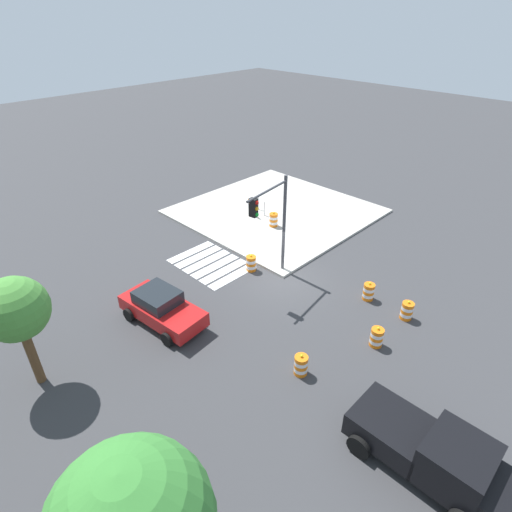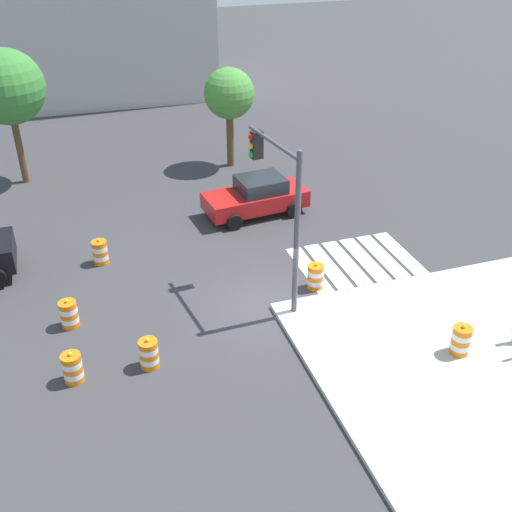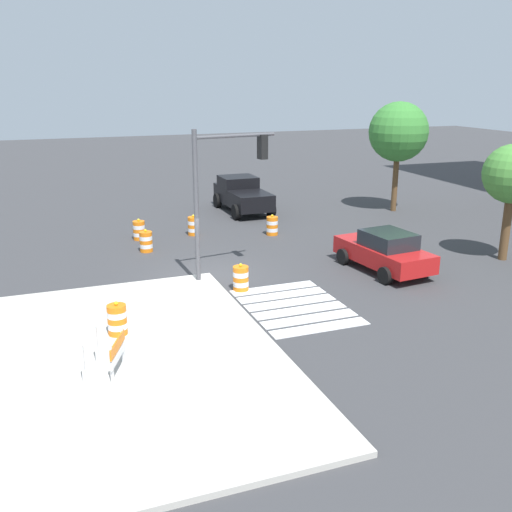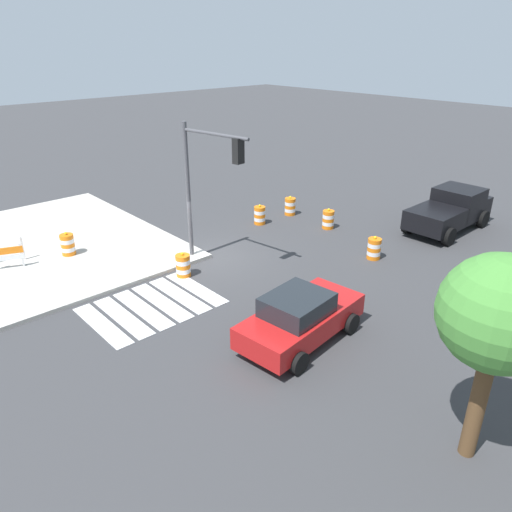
# 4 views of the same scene
# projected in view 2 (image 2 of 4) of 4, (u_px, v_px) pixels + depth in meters

# --- Properties ---
(ground_plane) EXTENTS (120.00, 120.00, 0.00)m
(ground_plane) POSITION_uv_depth(u_px,v_px,m) (270.00, 307.00, 20.27)
(ground_plane) COLOR #38383A
(crosswalk_stripes) EXTENTS (4.35, 3.20, 0.02)m
(crosswalk_stripes) POSITION_uv_depth(u_px,v_px,m) (355.00, 261.00, 22.81)
(crosswalk_stripes) COLOR silver
(crosswalk_stripes) RESTS_ON ground
(sports_car) EXTENTS (4.46, 2.47, 1.63)m
(sports_car) POSITION_uv_depth(u_px,v_px,m) (257.00, 196.00, 25.76)
(sports_car) COLOR red
(sports_car) RESTS_ON ground
(traffic_barrel_near_corner) EXTENTS (0.56, 0.56, 1.02)m
(traffic_barrel_near_corner) POSITION_uv_depth(u_px,v_px,m) (100.00, 252.00, 22.48)
(traffic_barrel_near_corner) COLOR orange
(traffic_barrel_near_corner) RESTS_ON ground
(traffic_barrel_crosswalk_end) EXTENTS (0.56, 0.56, 1.02)m
(traffic_barrel_crosswalk_end) POSITION_uv_depth(u_px,v_px,m) (149.00, 354.00, 17.54)
(traffic_barrel_crosswalk_end) COLOR orange
(traffic_barrel_crosswalk_end) RESTS_ON ground
(traffic_barrel_median_near) EXTENTS (0.56, 0.56, 1.02)m
(traffic_barrel_median_near) POSITION_uv_depth(u_px,v_px,m) (315.00, 277.00, 21.05)
(traffic_barrel_median_near) COLOR orange
(traffic_barrel_median_near) RESTS_ON ground
(traffic_barrel_median_far) EXTENTS (0.56, 0.56, 1.02)m
(traffic_barrel_median_far) POSITION_uv_depth(u_px,v_px,m) (69.00, 314.00, 19.18)
(traffic_barrel_median_far) COLOR orange
(traffic_barrel_median_far) RESTS_ON ground
(traffic_barrel_far_curb) EXTENTS (0.56, 0.56, 1.02)m
(traffic_barrel_far_curb) POSITION_uv_depth(u_px,v_px,m) (73.00, 368.00, 17.01)
(traffic_barrel_far_curb) COLOR orange
(traffic_barrel_far_curb) RESTS_ON ground
(traffic_barrel_on_sidewalk) EXTENTS (0.56, 0.56, 1.02)m
(traffic_barrel_on_sidewalk) POSITION_uv_depth(u_px,v_px,m) (461.00, 340.00, 17.83)
(traffic_barrel_on_sidewalk) COLOR orange
(traffic_barrel_on_sidewalk) RESTS_ON sidewalk_corner
(traffic_light_pole) EXTENTS (0.76, 3.27, 5.50)m
(traffic_light_pole) POSITION_uv_depth(u_px,v_px,m) (279.00, 192.00, 18.81)
(traffic_light_pole) COLOR #4C4C51
(traffic_light_pole) RESTS_ON sidewalk_corner
(street_tree_streetside_near) EXTENTS (3.31, 3.31, 6.16)m
(street_tree_streetside_near) POSITION_uv_depth(u_px,v_px,m) (7.00, 87.00, 26.78)
(street_tree_streetside_near) COLOR brown
(street_tree_streetside_near) RESTS_ON ground
(street_tree_streetside_mid) EXTENTS (2.41, 2.41, 4.84)m
(street_tree_streetside_mid) POSITION_uv_depth(u_px,v_px,m) (229.00, 95.00, 29.00)
(street_tree_streetside_mid) COLOR brown
(street_tree_streetside_mid) RESTS_ON ground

